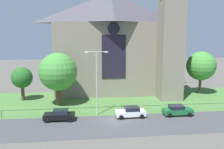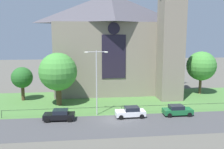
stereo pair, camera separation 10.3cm
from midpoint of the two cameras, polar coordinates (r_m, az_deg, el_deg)
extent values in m
plane|color=#56544C|center=(43.26, -1.10, -6.23)|extent=(160.00, 160.00, 0.00)
cube|color=#424244|center=(31.92, 1.09, -11.89)|extent=(120.00, 8.00, 0.01)
cube|color=#477538|center=(41.34, -0.82, -6.96)|extent=(120.00, 20.00, 0.01)
cube|color=gray|center=(50.16, -0.51, 4.03)|extent=(22.00, 12.00, 14.00)
pyramid|color=#47444C|center=(50.27, -0.53, 15.46)|extent=(22.00, 12.00, 6.00)
cube|color=black|center=(44.11, 0.35, 4.24)|extent=(4.40, 0.16, 8.00)
cylinder|color=black|center=(43.97, 0.35, 10.88)|extent=(2.20, 0.15, 2.20)
cube|color=gray|center=(44.50, 13.62, 5.71)|extent=(4.00, 4.00, 18.00)
cylinder|color=black|center=(35.97, 2.25, -7.61)|extent=(34.24, 0.05, 0.05)
cylinder|color=black|center=(37.57, -24.83, -8.61)|extent=(0.07, 0.07, 1.10)
cylinder|color=black|center=(35.85, -11.56, -8.77)|extent=(0.06, 0.07, 1.10)
cylinder|color=black|center=(36.13, 2.25, -8.45)|extent=(0.06, 0.07, 1.10)
cylinder|color=black|center=(38.37, 15.09, -7.71)|extent=(0.07, 0.07, 1.10)
cylinder|color=#4C3823|center=(46.12, -20.45, -4.08)|extent=(0.59, 0.59, 2.76)
sphere|color=#235B23|center=(45.59, -20.65, -0.67)|extent=(3.73, 3.73, 3.73)
cylinder|color=brown|center=(51.28, 20.08, -2.38)|extent=(0.52, 0.52, 3.44)
sphere|color=#428C38|center=(50.69, 20.32, 1.92)|extent=(5.75, 5.75, 5.75)
cylinder|color=#4C3823|center=(41.24, -12.57, -4.85)|extent=(0.89, 0.89, 3.31)
sphere|color=#428C38|center=(40.48, -12.76, 0.66)|extent=(6.26, 6.26, 6.26)
cylinder|color=#B2B2B7|center=(34.62, -3.73, -2.11)|extent=(0.16, 0.16, 9.44)
cylinder|color=#B2B2B7|center=(34.00, -4.99, 5.36)|extent=(1.40, 0.10, 0.10)
cylinder|color=#B2B2B7|center=(34.08, -2.63, 5.40)|extent=(1.40, 0.10, 0.10)
ellipsoid|color=white|center=(33.99, -6.18, 5.26)|extent=(0.57, 0.26, 0.20)
ellipsoid|color=white|center=(34.14, -1.45, 5.33)|extent=(0.57, 0.26, 0.20)
cube|color=black|center=(34.18, -12.46, -9.59)|extent=(4.27, 1.96, 0.70)
cube|color=black|center=(33.96, -12.16, -8.60)|extent=(2.06, 1.68, 0.55)
cylinder|color=black|center=(33.68, -15.18, -10.51)|extent=(0.65, 0.24, 0.64)
cylinder|color=black|center=(35.35, -14.64, -9.54)|extent=(0.65, 0.24, 0.64)
cylinder|color=black|center=(33.26, -10.11, -10.58)|extent=(0.65, 0.24, 0.64)
cylinder|color=black|center=(34.95, -9.82, -9.59)|extent=(0.65, 0.24, 0.64)
cube|color=silver|center=(34.76, 4.28, -9.08)|extent=(4.24, 1.89, 0.70)
cube|color=black|center=(34.62, 4.62, -8.07)|extent=(2.04, 1.65, 0.55)
cylinder|color=black|center=(33.74, 2.13, -10.15)|extent=(0.64, 0.23, 0.64)
cylinder|color=black|center=(35.42, 1.61, -9.20)|extent=(0.64, 0.23, 0.64)
cylinder|color=black|center=(34.36, 7.03, -9.85)|extent=(0.64, 0.23, 0.64)
cylinder|color=black|center=(36.01, 6.28, -8.94)|extent=(0.64, 0.23, 0.64)
cube|color=#196033|center=(36.72, 15.21, -8.38)|extent=(4.22, 1.85, 0.70)
cube|color=black|center=(36.47, 14.95, -7.46)|extent=(2.02, 1.62, 0.55)
cylinder|color=black|center=(38.14, 16.78, -8.25)|extent=(0.64, 0.23, 0.64)
cylinder|color=black|center=(36.57, 17.88, -9.05)|extent=(0.64, 0.23, 0.64)
cylinder|color=black|center=(37.12, 12.54, -8.55)|extent=(0.64, 0.23, 0.64)
cylinder|color=black|center=(35.51, 13.48, -9.41)|extent=(0.64, 0.23, 0.64)
camera|label=1|loc=(0.05, -90.07, -0.01)|focal=38.54mm
camera|label=2|loc=(0.05, 89.93, 0.01)|focal=38.54mm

